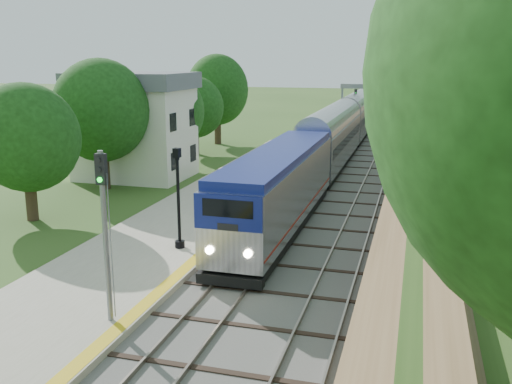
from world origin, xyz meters
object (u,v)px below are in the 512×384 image
(signal_gantry, at_px, (378,97))
(signal_platform, at_px, (104,219))
(signal_farside, at_px, (402,166))
(station_building, at_px, (135,125))
(lamppost_far, at_px, (179,204))
(train, at_px, (365,112))

(signal_gantry, xyz_separation_m, signal_platform, (-5.37, -48.30, -0.82))
(signal_gantry, distance_m, signal_farside, 35.79)
(signal_gantry, height_order, signal_platform, signal_platform)
(station_building, relative_size, signal_platform, 1.46)
(station_building, xyz_separation_m, signal_platform, (11.10, -23.31, -0.09))
(signal_platform, height_order, signal_farside, signal_farside)
(lamppost_far, bearing_deg, station_building, 123.54)
(train, relative_size, lamppost_far, 23.88)
(signal_platform, distance_m, signal_farside, 15.64)
(signal_gantry, height_order, train, signal_gantry)
(station_building, xyz_separation_m, lamppost_far, (10.35, -15.61, -1.59))
(signal_farside, bearing_deg, station_building, 152.33)
(station_building, height_order, signal_farside, station_building)
(lamppost_far, bearing_deg, train, 85.99)
(signal_platform, bearing_deg, train, 87.22)
(signal_platform, bearing_deg, signal_farside, 54.41)
(train, distance_m, signal_platform, 59.84)
(station_building, distance_m, lamppost_far, 18.80)
(signal_gantry, distance_m, train, 12.01)
(train, distance_m, signal_farside, 47.47)
(train, xyz_separation_m, lamppost_far, (-3.65, -52.05, 0.36))
(station_building, height_order, signal_gantry, station_building)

